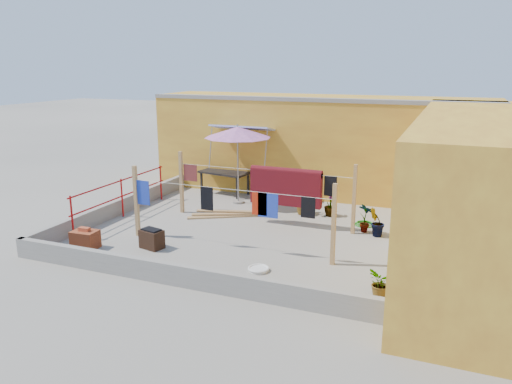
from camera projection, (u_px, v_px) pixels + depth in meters
ground at (251, 231)px, 12.98m from camera, size 80.00×80.00×0.00m
wall_back at (318, 145)px, 16.61m from camera, size 11.00×3.27×3.21m
wall_right at (474, 190)px, 10.69m from camera, size 2.40×9.00×3.20m
parapet_front at (180, 275)px, 9.71m from camera, size 8.30×0.16×0.44m
parapet_left at (121, 206)px, 14.41m from camera, size 0.16×7.30×0.44m
red_railing at (122, 192)px, 14.02m from camera, size 0.05×4.20×1.10m
clothesline_rig at (279, 190)px, 13.04m from camera, size 5.09×2.35×1.80m
patio_umbrella at (238, 133)px, 15.05m from camera, size 2.46×2.46×2.45m
outdoor_table at (225, 174)px, 16.51m from camera, size 1.75×1.08×0.77m
brick_stack at (85, 239)px, 11.71m from camera, size 0.61×0.46×0.51m
lumber_pile at (231, 214)px, 14.19m from camera, size 2.24×1.28×0.14m
brazier at (152, 239)px, 11.71m from camera, size 0.60×0.46×0.48m
white_basin at (259, 269)px, 10.46m from camera, size 0.45×0.45×0.08m
water_jug_a at (398, 241)px, 11.77m from camera, size 0.21×0.21×0.33m
water_jug_b at (398, 239)px, 11.96m from camera, size 0.20×0.20×0.31m
green_hose at (364, 224)px, 13.43m from camera, size 0.52×0.52×0.08m
plant_back_a at (305, 201)px, 14.35m from camera, size 0.84×0.78×0.77m
plant_back_b at (331, 205)px, 14.17m from camera, size 0.44×0.44×0.66m
plant_right_a at (365, 218)px, 12.79m from camera, size 0.49×0.44×0.77m
plant_right_b at (376, 222)px, 12.47m from camera, size 0.52×0.53×0.74m
plant_right_c at (381, 284)px, 9.22m from camera, size 0.52×0.57×0.54m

